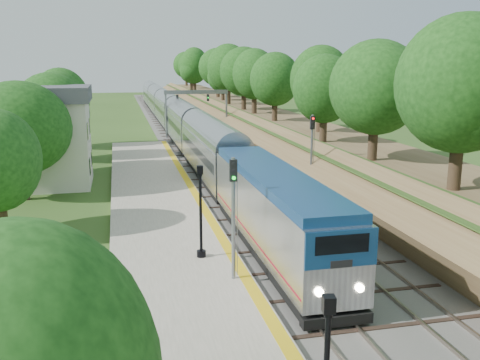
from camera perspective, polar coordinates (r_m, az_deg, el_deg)
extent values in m
cube|color=#4C4944|center=(76.07, -5.53, 5.10)|extent=(9.50, 170.00, 0.12)
cube|color=gray|center=(75.76, -7.58, 5.12)|extent=(0.08, 170.00, 0.16)
cube|color=gray|center=(75.90, -6.49, 5.17)|extent=(0.08, 170.00, 0.16)
cube|color=gray|center=(76.23, -4.57, 5.24)|extent=(0.08, 170.00, 0.16)
cube|color=gray|center=(76.45, -3.50, 5.28)|extent=(0.08, 170.00, 0.16)
cube|color=gray|center=(32.42, -7.98, -5.08)|extent=(6.40, 68.00, 0.38)
cube|color=gold|center=(32.70, -3.00, -4.45)|extent=(0.55, 68.00, 0.01)
cube|color=brown|center=(77.68, 1.46, 6.38)|extent=(9.00, 170.00, 3.00)
cube|color=brown|center=(76.84, -1.38, 6.16)|extent=(4.47, 170.00, 4.54)
cylinder|color=#332316|center=(30.97, 22.14, 1.14)|extent=(0.60, 0.60, 2.62)
sphere|color=#143C10|center=(30.52, 22.70, 7.70)|extent=(5.70, 5.70, 5.70)
cylinder|color=#332316|center=(77.07, 0.38, 8.43)|extent=(0.60, 0.60, 2.62)
sphere|color=#143C10|center=(76.89, 0.38, 11.08)|extent=(5.70, 5.70, 5.70)
cylinder|color=#332316|center=(126.17, -4.93, 10.04)|extent=(0.60, 0.60, 2.62)
sphere|color=#143C10|center=(126.06, -4.96, 11.65)|extent=(5.70, 5.70, 5.70)
cube|color=silver|center=(45.73, -20.78, 3.54)|extent=(8.00, 6.00, 6.80)
cube|color=#4A4C51|center=(45.32, -21.18, 8.54)|extent=(8.60, 6.60, 1.20)
cube|color=black|center=(43.84, -15.73, 1.41)|extent=(0.05, 1.10, 1.30)
cube|color=black|center=(47.37, -15.54, 2.23)|extent=(0.05, 1.10, 1.30)
cube|color=black|center=(43.40, -15.95, 5.03)|extent=(0.05, 1.10, 1.30)
cube|color=black|center=(46.97, -15.74, 5.59)|extent=(0.05, 1.10, 1.30)
cylinder|color=slate|center=(70.41, -7.89, 6.92)|extent=(0.24, 0.24, 6.20)
cylinder|color=slate|center=(71.56, -1.45, 7.13)|extent=(0.24, 0.24, 6.20)
cube|color=slate|center=(70.65, -4.68, 9.34)|extent=(8.40, 0.25, 0.50)
cube|color=black|center=(70.24, -6.70, 8.66)|extent=(0.30, 0.20, 0.90)
cube|color=black|center=(70.78, -3.44, 8.76)|extent=(0.30, 0.20, 0.90)
cylinder|color=#332316|center=(41.96, -18.55, -0.07)|extent=(0.60, 0.60, 2.45)
sphere|color=#143C10|center=(41.39, -18.87, 4.42)|extent=(5.32, 5.32, 5.32)
cylinder|color=#332316|center=(57.64, -17.10, 3.35)|extent=(0.60, 0.60, 2.45)
sphere|color=#143C10|center=(57.23, -17.32, 6.63)|extent=(5.32, 5.32, 5.32)
cube|color=black|center=(28.25, 3.61, -6.87)|extent=(2.60, 16.30, 0.57)
cube|color=#B7BAC1|center=(27.68, 3.66, -3.19)|extent=(2.83, 16.98, 3.21)
cube|color=navy|center=(27.24, 3.72, 0.48)|extent=(2.72, 16.30, 0.42)
cube|color=navy|center=(19.78, 10.78, -7.22)|extent=(2.80, 0.10, 1.41)
cube|color=black|center=(19.69, 10.85, -6.75)|extent=(2.08, 0.06, 0.71)
cube|color=maroon|center=(28.00, 3.63, -5.33)|extent=(2.85, 16.64, 0.09)
cube|color=#B7BAC1|center=(45.38, -3.00, 2.65)|extent=(2.83, 18.87, 3.68)
cube|color=#B7BAC1|center=(64.44, -6.02, 5.57)|extent=(2.83, 18.87, 3.68)
cube|color=#B7BAC1|center=(83.68, -7.66, 7.15)|extent=(2.83, 18.87, 3.68)
cube|color=#B7BAC1|center=(103.01, -8.70, 8.14)|extent=(2.83, 18.87, 3.68)
cube|color=#B7BAC1|center=(122.39, -9.41, 8.81)|extent=(2.83, 18.87, 3.68)
cube|color=black|center=(12.48, 9.46, -12.95)|extent=(0.32, 0.32, 0.40)
cube|color=silver|center=(12.48, 9.46, -12.95)|extent=(0.23, 0.23, 0.30)
cylinder|color=black|center=(27.07, -4.14, -7.83)|extent=(0.46, 0.46, 0.31)
cylinder|color=black|center=(26.42, -4.21, -3.69)|extent=(0.15, 0.15, 4.08)
cube|color=black|center=(25.88, -4.29, 1.09)|extent=(0.32, 0.32, 0.42)
cube|color=silver|center=(25.88, -4.29, 1.09)|extent=(0.23, 0.23, 0.31)
cylinder|color=slate|center=(23.59, -0.71, -4.21)|extent=(0.17, 0.17, 5.55)
cube|color=black|center=(23.05, -0.73, 1.03)|extent=(0.33, 0.21, 0.96)
cylinder|color=#0CE526|center=(22.93, -0.66, 0.97)|extent=(0.15, 0.06, 0.15)
cylinder|color=slate|center=(39.88, 7.64, 2.63)|extent=(0.17, 0.17, 6.01)
cube|color=black|center=(39.54, 7.74, 6.09)|extent=(0.33, 0.21, 0.97)
cylinder|color=#FF0C0C|center=(39.42, 7.80, 6.06)|extent=(0.16, 0.06, 0.16)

